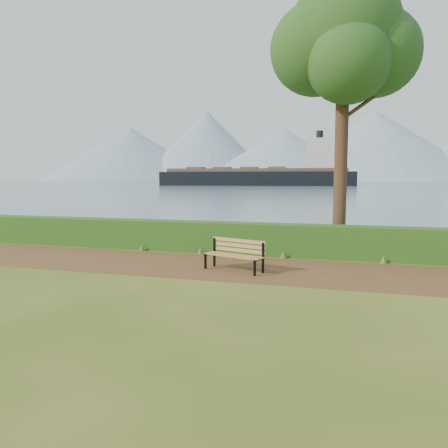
% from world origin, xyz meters
% --- Properties ---
extents(ground, '(140.00, 140.00, 0.00)m').
position_xyz_m(ground, '(0.00, 0.00, 0.00)').
color(ground, '#455117').
rests_on(ground, ground).
extents(path, '(40.00, 3.40, 0.01)m').
position_xyz_m(path, '(0.00, 0.30, 0.01)').
color(path, '#50321B').
rests_on(path, ground).
extents(hedge, '(32.00, 0.85, 1.00)m').
position_xyz_m(hedge, '(0.00, 2.60, 0.50)').
color(hedge, '#1C4313').
rests_on(hedge, ground).
extents(water, '(700.00, 510.00, 0.00)m').
position_xyz_m(water, '(0.00, 260.00, 0.01)').
color(water, '#445B6D').
rests_on(water, ground).
extents(mountains, '(585.00, 190.00, 70.00)m').
position_xyz_m(mountains, '(-9.17, 406.05, 27.70)').
color(mountains, '#7A8FA2').
rests_on(mountains, ground).
extents(bench, '(1.74, 1.00, 0.84)m').
position_xyz_m(bench, '(0.65, -0.08, 0.48)').
color(bench, black).
rests_on(bench, ground).
extents(tree, '(4.78, 3.98, 9.22)m').
position_xyz_m(tree, '(3.16, 3.92, 6.85)').
color(tree, '#372116').
rests_on(tree, ground).
extents(cargo_ship, '(64.67, 16.46, 19.42)m').
position_xyz_m(cargo_ship, '(-25.50, 131.93, 2.90)').
color(cargo_ship, black).
rests_on(cargo_ship, ground).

